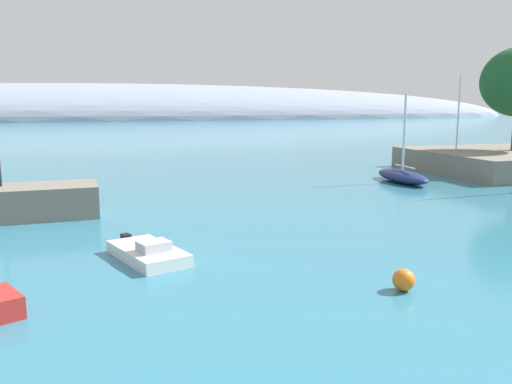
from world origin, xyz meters
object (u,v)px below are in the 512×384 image
object	(u,v)px
sailboat_black_near_shore	(455,166)
mooring_buoy_orange	(404,280)
sailboat_navy_outer_mooring	(402,176)
motorboat_white_foreground	(148,253)

from	to	relation	value
sailboat_black_near_shore	mooring_buoy_orange	bearing A→B (deg)	83.17
sailboat_navy_outer_mooring	sailboat_black_near_shore	bearing A→B (deg)	-57.93
sailboat_black_near_shore	motorboat_white_foreground	distance (m)	37.60
sailboat_black_near_shore	sailboat_navy_outer_mooring	world-z (taller)	sailboat_black_near_shore
motorboat_white_foreground	sailboat_navy_outer_mooring	bearing A→B (deg)	107.21
sailboat_navy_outer_mooring	motorboat_white_foreground	xyz separation A→B (m)	(-21.95, -15.91, -0.24)
motorboat_white_foreground	mooring_buoy_orange	distance (m)	10.23
sailboat_black_near_shore	mooring_buoy_orange	xyz separation A→B (m)	(-22.99, -27.52, -0.08)
sailboat_navy_outer_mooring	mooring_buoy_orange	size ratio (longest dim) A/B	9.18
sailboat_black_near_shore	mooring_buoy_orange	world-z (taller)	sailboat_black_near_shore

